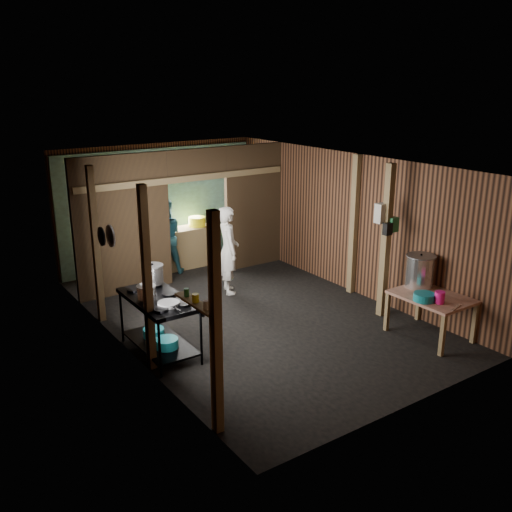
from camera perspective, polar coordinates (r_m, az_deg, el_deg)
floor at (r=9.82m, az=-0.66°, el=-5.85°), size 4.50×7.00×0.00m
ceiling at (r=9.11m, az=-0.72°, el=9.35°), size 4.50×7.00×0.00m
wall_back at (r=12.36m, az=-9.79°, el=5.12°), size 4.50×0.00×2.60m
wall_front at (r=6.91m, az=15.74°, el=-5.17°), size 4.50×0.00×2.60m
wall_left at (r=8.40m, az=-13.55°, el=-0.96°), size 0.00×7.00×2.60m
wall_right at (r=10.76m, az=9.34°, el=3.31°), size 0.00×7.00×2.60m
partition_left at (r=10.69m, az=-13.27°, el=2.99°), size 1.85×0.10×2.60m
partition_right at (r=12.01m, az=-0.29°, el=5.02°), size 1.35×0.10×2.60m
partition_header at (r=11.15m, az=-6.01°, el=9.18°), size 1.30×0.10×0.60m
turquoise_panel at (r=12.32m, az=-9.66°, el=4.85°), size 4.40×0.06×2.50m
back_counter at (r=12.22m, az=-7.22°, el=0.86°), size 1.20×0.50×0.85m
wall_clock at (r=12.27m, az=-8.67°, el=7.94°), size 0.20×0.03×0.20m
post_left_a at (r=6.22m, az=-4.08°, el=-7.12°), size 0.10×0.12×2.60m
post_left_b at (r=7.72m, az=-10.89°, el=-2.42°), size 0.10×0.12×2.60m
post_left_c at (r=9.51m, az=-15.81°, el=1.01°), size 0.10×0.12×2.60m
post_right at (r=10.57m, az=9.80°, el=3.04°), size 0.10×0.12×2.60m
post_free at (r=9.60m, az=12.93°, el=1.39°), size 0.12×0.12×2.60m
cross_beam at (r=11.03m, az=-6.99°, el=7.75°), size 4.40×0.12×0.12m
pan_lid_big at (r=8.68m, az=-14.44°, el=1.97°), size 0.03×0.34×0.34m
pan_lid_small at (r=9.07m, az=-15.28°, el=1.91°), size 0.03×0.30×0.30m
wall_shelf at (r=6.60m, az=-6.09°, el=-4.75°), size 0.14×0.80×0.03m
jar_white at (r=6.37m, az=-5.02°, el=-4.92°), size 0.07×0.07×0.10m
jar_yellow at (r=6.57m, az=-6.10°, el=-4.23°), size 0.08×0.08×0.10m
jar_green at (r=6.75m, az=-7.00°, el=-3.65°), size 0.06×0.06×0.10m
bag_white at (r=9.50m, az=12.56°, el=4.24°), size 0.22×0.15×0.32m
bag_green at (r=9.54m, az=13.60°, el=3.10°), size 0.16×0.12×0.24m
bag_black at (r=9.44m, az=13.09°, el=2.67°), size 0.14×0.10×0.20m
gas_range at (r=8.45m, az=-9.67°, el=-6.89°), size 0.76×1.47×0.87m
prep_table at (r=9.28m, az=17.09°, el=-5.81°), size 0.84×1.16×0.68m
stove_pot_large at (r=8.75m, az=-10.34°, el=-1.94°), size 0.37×0.37×0.34m
stove_pot_med at (r=8.19m, az=-10.96°, el=-3.73°), size 0.33×0.33×0.24m
frying_pan at (r=7.98m, az=-8.76°, el=-4.76°), size 0.32×0.53×0.07m
blue_tub_front at (r=8.36m, az=-8.96°, el=-8.65°), size 0.33×0.33×0.14m
blue_tub_back at (r=8.73m, az=-10.25°, el=-7.58°), size 0.32×0.32×0.13m
stock_pot at (r=9.42m, az=16.16°, el=-1.51°), size 0.59×0.59×0.54m
wash_basin at (r=8.90m, az=16.54°, el=-3.98°), size 0.33×0.33×0.12m
pink_bucket at (r=8.87m, az=17.98°, el=-3.98°), size 0.18×0.18×0.18m
knife at (r=8.79m, az=19.46°, el=-4.91°), size 0.30×0.11×0.01m
yellow_tub at (r=12.23m, az=-5.95°, el=3.47°), size 0.36×0.36×0.20m
cook at (r=10.56m, az=-2.80°, el=0.60°), size 0.57×0.70×1.65m
worker_back at (r=11.78m, az=-9.17°, el=1.92°), size 0.91×0.81×1.55m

